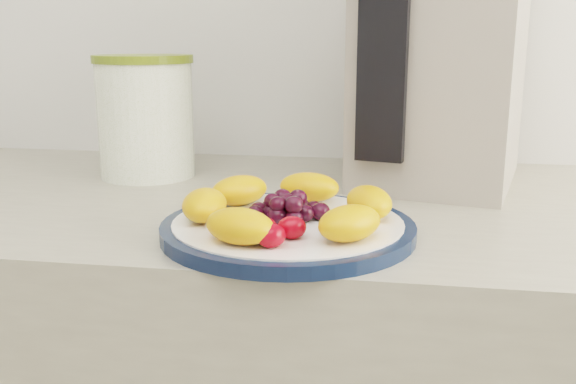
# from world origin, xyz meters

# --- Properties ---
(plate_rim) EXTENTS (0.28, 0.28, 0.01)m
(plate_rim) POSITION_xyz_m (0.06, 1.02, 0.91)
(plate_rim) COLOR #0F1D38
(plate_rim) RESTS_ON counter
(plate_face) EXTENTS (0.26, 0.26, 0.02)m
(plate_face) POSITION_xyz_m (0.06, 1.02, 0.91)
(plate_face) COLOR white
(plate_face) RESTS_ON counter
(canister) EXTENTS (0.18, 0.18, 0.18)m
(canister) POSITION_xyz_m (-0.21, 1.30, 0.99)
(canister) COLOR #537313
(canister) RESTS_ON counter
(canister_lid) EXTENTS (0.19, 0.19, 0.01)m
(canister_lid) POSITION_xyz_m (-0.21, 1.30, 1.08)
(canister_lid) COLOR olive
(canister_lid) RESTS_ON canister
(appliance_body) EXTENTS (0.28, 0.34, 0.37)m
(appliance_body) POSITION_xyz_m (0.24, 1.34, 1.09)
(appliance_body) COLOR #A3998D
(appliance_body) RESTS_ON counter
(appliance_panel) EXTENTS (0.07, 0.04, 0.28)m
(appliance_panel) POSITION_xyz_m (0.16, 1.21, 1.09)
(appliance_panel) COLOR black
(appliance_panel) RESTS_ON appliance_body
(fruit_plate) EXTENTS (0.24, 0.24, 0.04)m
(fruit_plate) POSITION_xyz_m (0.06, 1.02, 0.93)
(fruit_plate) COLOR orange
(fruit_plate) RESTS_ON plate_face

